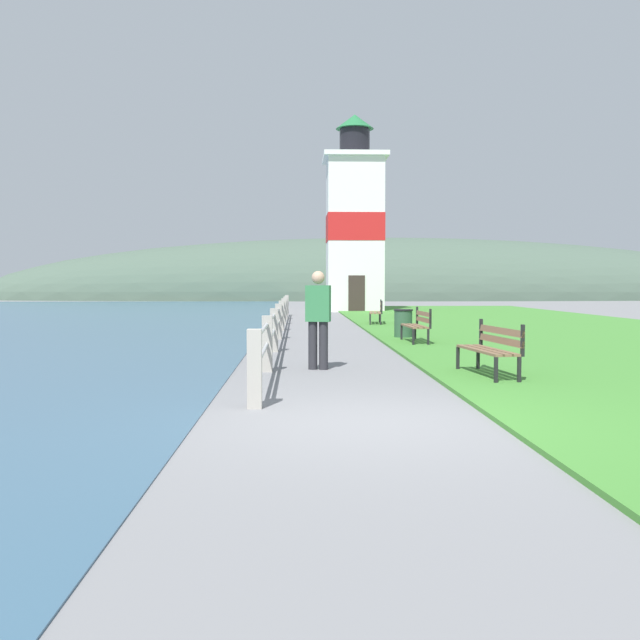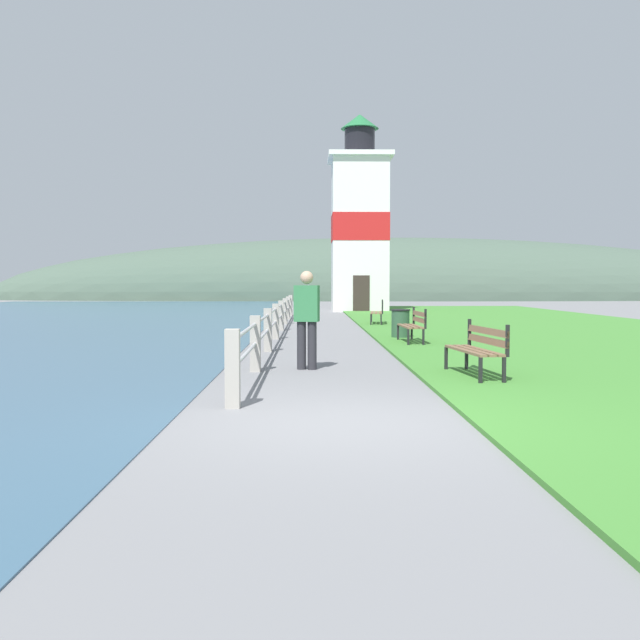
% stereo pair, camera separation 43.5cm
% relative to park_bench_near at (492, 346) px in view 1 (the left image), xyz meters
% --- Properties ---
extents(ground_plane, '(160.00, 160.00, 0.00)m').
position_rel_park_bench_near_xyz_m(ground_plane, '(-2.40, -3.66, -0.54)').
color(ground_plane, slate).
extents(grass_verge, '(12.00, 47.33, 0.06)m').
position_rel_park_bench_near_xyz_m(grass_verge, '(5.03, 12.12, -0.51)').
color(grass_verge, '#428433').
rests_on(grass_verge, ground_plane).
extents(seawall_railing, '(0.18, 26.00, 0.99)m').
position_rel_park_bench_near_xyz_m(seawall_railing, '(-3.72, 10.25, 0.03)').
color(seawall_railing, '#A8A399').
rests_on(seawall_railing, ground_plane).
extents(park_bench_near, '(0.66, 1.83, 0.94)m').
position_rel_park_bench_near_xyz_m(park_bench_near, '(0.00, 0.00, 0.00)').
color(park_bench_near, brown).
rests_on(park_bench_near, ground_plane).
extents(park_bench_midway, '(0.52, 1.71, 0.94)m').
position_rel_park_bench_near_xyz_m(park_bench_midway, '(-0.10, 6.59, -0.00)').
color(park_bench_midway, brown).
rests_on(park_bench_midway, ground_plane).
extents(park_bench_far, '(0.65, 1.92, 0.94)m').
position_rel_park_bench_near_xyz_m(park_bench_far, '(-0.19, 15.12, 0.00)').
color(park_bench_far, brown).
rests_on(park_bench_far, ground_plane).
extents(lighthouse, '(3.54, 3.54, 11.01)m').
position_rel_park_bench_near_xyz_m(lighthouse, '(0.02, 28.72, 4.31)').
color(lighthouse, white).
rests_on(lighthouse, ground_plane).
extents(person_strolling, '(0.47, 0.32, 1.79)m').
position_rel_park_bench_near_xyz_m(person_strolling, '(-2.81, 1.34, 0.43)').
color(person_strolling, '#28282D').
rests_on(person_strolling, ground_plane).
extents(trash_bin, '(0.54, 0.54, 0.84)m').
position_rel_park_bench_near_xyz_m(trash_bin, '(-0.23, 8.30, -0.11)').
color(trash_bin, '#2D5138').
rests_on(trash_bin, ground_plane).
extents(distant_hillside, '(80.00, 16.00, 12.00)m').
position_rel_park_bench_near_xyz_m(distant_hillside, '(5.60, 57.90, -0.54)').
color(distant_hillside, '#475B4C').
rests_on(distant_hillside, ground_plane).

